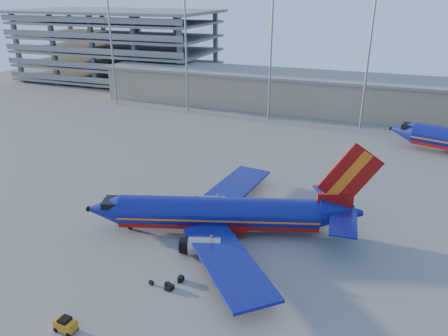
# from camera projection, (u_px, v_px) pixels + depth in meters

# --- Properties ---
(ground) EXTENTS (220.00, 220.00, 0.00)m
(ground) POSITION_uv_depth(u_px,v_px,m) (213.00, 214.00, 57.37)
(ground) COLOR slate
(ground) RESTS_ON ground
(terminal_building) EXTENTS (122.00, 16.00, 8.50)m
(terminal_building) POSITION_uv_depth(u_px,v_px,m) (344.00, 94.00, 102.69)
(terminal_building) COLOR gray
(terminal_building) RESTS_ON ground
(parking_garage) EXTENTS (62.00, 32.00, 21.40)m
(parking_garage) POSITION_uv_depth(u_px,v_px,m) (118.00, 42.00, 137.13)
(parking_garage) COLOR slate
(parking_garage) RESTS_ON ground
(light_mast_row) EXTENTS (101.60, 1.60, 28.65)m
(light_mast_row) POSITION_uv_depth(u_px,v_px,m) (319.00, 41.00, 88.88)
(light_mast_row) COLOR gray
(light_mast_row) RESTS_ON ground
(aircraft_main) EXTENTS (33.60, 31.81, 11.74)m
(aircraft_main) POSITION_uv_depth(u_px,v_px,m) (225.00, 213.00, 52.13)
(aircraft_main) COLOR navy
(aircraft_main) RESTS_ON ground
(baggage_tug) EXTENTS (1.92, 1.24, 1.33)m
(baggage_tug) POSITION_uv_depth(u_px,v_px,m) (65.00, 324.00, 37.46)
(baggage_tug) COLOR orange
(baggage_tug) RESTS_ON ground
(luggage_pile) EXTENTS (3.07, 2.46, 0.53)m
(luggage_pile) POSITION_uv_depth(u_px,v_px,m) (171.00, 284.00, 43.35)
(luggage_pile) COLOR black
(luggage_pile) RESTS_ON ground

